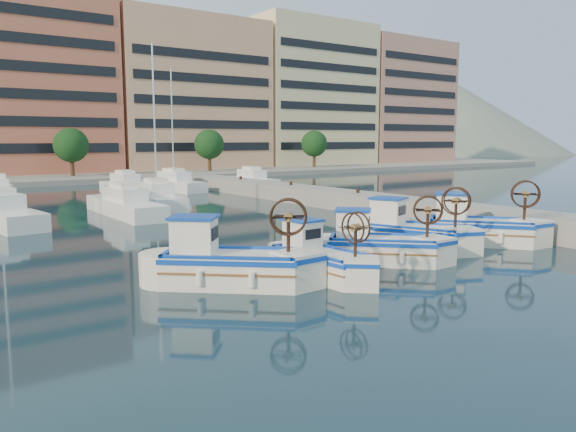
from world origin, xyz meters
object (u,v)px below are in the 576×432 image
object	(u,v)px
fishing_boat_b	(320,258)
fishing_boat_c	(378,244)
fishing_boat_d	(410,232)
fishing_boat_e	(476,226)
fishing_boat_a	(227,262)

from	to	relation	value
fishing_boat_b	fishing_boat_c	world-z (taller)	fishing_boat_c
fishing_boat_d	fishing_boat_e	size ratio (longest dim) A/B	0.99
fishing_boat_b	fishing_boat_c	bearing A→B (deg)	3.63
fishing_boat_d	fishing_boat_e	world-z (taller)	fishing_boat_e
fishing_boat_a	fishing_boat_b	size ratio (longest dim) A/B	1.15
fishing_boat_b	fishing_boat_e	bearing A→B (deg)	0.37
fishing_boat_a	fishing_boat_b	xyz separation A→B (m)	(3.29, -0.85, -0.13)
fishing_boat_b	fishing_boat_e	world-z (taller)	fishing_boat_e
fishing_boat_a	fishing_boat_c	world-z (taller)	fishing_boat_a
fishing_boat_c	fishing_boat_e	world-z (taller)	fishing_boat_e
fishing_boat_b	fishing_boat_d	bearing A→B (deg)	10.29
fishing_boat_a	fishing_boat_c	xyz separation A→B (m)	(6.64, -0.40, -0.07)
fishing_boat_c	fishing_boat_e	size ratio (longest dim) A/B	0.87
fishing_boat_a	fishing_boat_e	xyz separation A→B (m)	(13.31, -0.08, 0.01)
fishing_boat_b	fishing_boat_d	size ratio (longest dim) A/B	0.86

